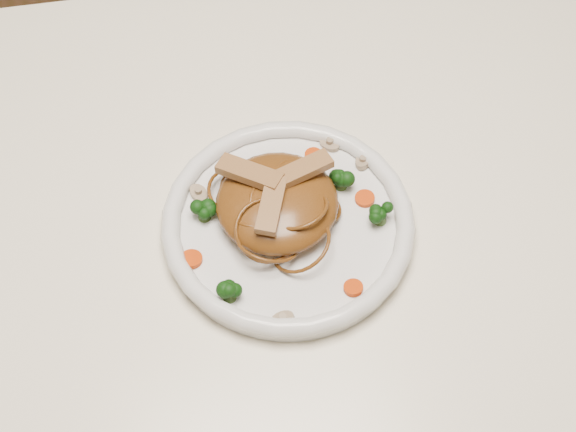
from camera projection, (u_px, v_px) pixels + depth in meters
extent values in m
cube|color=white|center=(272.00, 246.00, 0.90)|extent=(1.20, 0.80, 0.04)
cylinder|color=brown|center=(551.00, 147.00, 1.45)|extent=(0.06, 0.06, 0.71)
cylinder|color=white|center=(288.00, 227.00, 0.88)|extent=(0.29, 0.29, 0.02)
ellipsoid|color=brown|center=(277.00, 202.00, 0.86)|extent=(0.14, 0.14, 0.04)
cube|color=#9F774B|center=(302.00, 170.00, 0.86)|extent=(0.07, 0.04, 0.01)
cube|color=#9F774B|center=(250.00, 173.00, 0.85)|extent=(0.07, 0.06, 0.01)
cube|color=#9F774B|center=(271.00, 205.00, 0.83)|extent=(0.04, 0.07, 0.01)
cylinder|color=#D84407|center=(314.00, 156.00, 0.92)|extent=(0.02, 0.02, 0.00)
cylinder|color=#D84407|center=(191.00, 259.00, 0.85)|extent=(0.03, 0.03, 0.00)
cylinder|color=#D84407|center=(365.00, 198.00, 0.89)|extent=(0.03, 0.03, 0.00)
cylinder|color=#D84407|center=(241.00, 169.00, 0.91)|extent=(0.03, 0.03, 0.00)
cylinder|color=#D84407|center=(353.00, 288.00, 0.83)|extent=(0.03, 0.03, 0.00)
cylinder|color=tan|center=(283.00, 320.00, 0.81)|extent=(0.03, 0.03, 0.01)
cylinder|color=tan|center=(363.00, 162.00, 0.91)|extent=(0.03, 0.03, 0.01)
cylinder|color=tan|center=(199.00, 193.00, 0.89)|extent=(0.03, 0.03, 0.01)
cylinder|color=tan|center=(330.00, 144.00, 0.93)|extent=(0.04, 0.04, 0.01)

